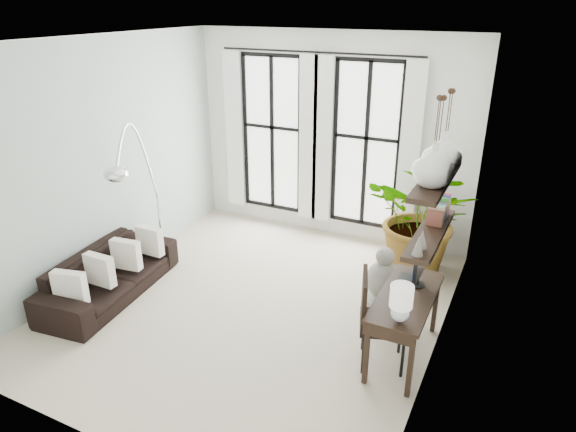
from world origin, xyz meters
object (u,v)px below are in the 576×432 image
Objects in this scene: desk_chair at (375,314)px; arc_lamp at (135,159)px; sofa at (110,274)px; plant at (424,218)px; desk at (405,302)px; buddha at (383,282)px.

arc_lamp reaches higher than desk_chair.
sofa is 1.25× the size of plant.
sofa is 1.95× the size of desk_chair.
desk_chair is (-0.25, -0.19, -0.12)m from desk.
arc_lamp is at bearing 176.35° from desk.
desk is (0.26, -2.06, -0.10)m from plant.
desk_chair is 3.59m from arc_lamp.
sofa is at bearing -158.74° from buddha.
desk_chair is 1.27× the size of buddha.
desk is 3.78m from arc_lamp.
desk_chair is 0.48× the size of arc_lamp.
desk is 0.59× the size of arc_lamp.
sofa is 3.51m from desk_chair.
desk_chair is (0.01, -2.24, -0.22)m from plant.
sofa is at bearing -145.07° from plant.
arc_lamp is (-3.64, 0.23, 0.98)m from desk.
buddha is at bearing 117.65° from desk.
arc_lamp is at bearing -168.12° from buddha.
desk reaches higher than desk_chair.
sofa is at bearing 164.87° from desk_chair.
desk is at bearing -82.72° from plant.
plant is at bearing 79.81° from buddha.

